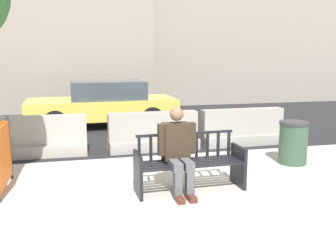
{
  "coord_description": "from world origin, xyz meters",
  "views": [
    {
      "loc": [
        -1.03,
        -4.8,
        2.08
      ],
      "look_at": [
        0.58,
        2.04,
        0.75
      ],
      "focal_mm": 40.0,
      "sensor_mm": 36.0,
      "label": 1
    }
  ],
  "objects_px": {
    "street_bench": "(190,165)",
    "trash_bin": "(293,142)",
    "seated_person": "(178,149)",
    "jersey_barrier_right": "(242,130)",
    "car_taxi_near": "(104,104)",
    "jersey_barrier_left": "(38,139)",
    "jersey_barrier_centre": "(153,134)"
  },
  "relations": [
    {
      "from": "street_bench",
      "to": "jersey_barrier_right",
      "type": "distance_m",
      "value": 3.44
    },
    {
      "from": "street_bench",
      "to": "jersey_barrier_right",
      "type": "xyz_separation_m",
      "value": [
        2.11,
        2.72,
        -0.06
      ]
    },
    {
      "from": "street_bench",
      "to": "seated_person",
      "type": "bearing_deg",
      "value": -162.23
    },
    {
      "from": "seated_person",
      "to": "jersey_barrier_right",
      "type": "bearing_deg",
      "value": 50.34
    },
    {
      "from": "street_bench",
      "to": "car_taxi_near",
      "type": "bearing_deg",
      "value": 99.29
    },
    {
      "from": "seated_person",
      "to": "jersey_barrier_right",
      "type": "distance_m",
      "value": 3.64
    },
    {
      "from": "seated_person",
      "to": "jersey_barrier_left",
      "type": "distance_m",
      "value": 3.63
    },
    {
      "from": "jersey_barrier_centre",
      "to": "jersey_barrier_left",
      "type": "distance_m",
      "value": 2.46
    },
    {
      "from": "jersey_barrier_centre",
      "to": "car_taxi_near",
      "type": "relative_size",
      "value": 0.47
    },
    {
      "from": "seated_person",
      "to": "jersey_barrier_centre",
      "type": "xyz_separation_m",
      "value": [
        0.15,
        2.75,
        -0.35
      ]
    },
    {
      "from": "jersey_barrier_centre",
      "to": "jersey_barrier_right",
      "type": "relative_size",
      "value": 1.0
    },
    {
      "from": "jersey_barrier_left",
      "to": "jersey_barrier_centre",
      "type": "bearing_deg",
      "value": -0.82
    },
    {
      "from": "car_taxi_near",
      "to": "trash_bin",
      "type": "height_order",
      "value": "car_taxi_near"
    },
    {
      "from": "seated_person",
      "to": "street_bench",
      "type": "bearing_deg",
      "value": 17.77
    },
    {
      "from": "street_bench",
      "to": "trash_bin",
      "type": "relative_size",
      "value": 2.06
    },
    {
      "from": "car_taxi_near",
      "to": "trash_bin",
      "type": "distance_m",
      "value": 5.86
    },
    {
      "from": "jersey_barrier_right",
      "to": "street_bench",
      "type": "bearing_deg",
      "value": -127.74
    },
    {
      "from": "jersey_barrier_right",
      "to": "jersey_barrier_centre",
      "type": "bearing_deg",
      "value": -179.04
    },
    {
      "from": "trash_bin",
      "to": "jersey_barrier_left",
      "type": "bearing_deg",
      "value": 160.2
    },
    {
      "from": "car_taxi_near",
      "to": "trash_bin",
      "type": "bearing_deg",
      "value": -55.44
    },
    {
      "from": "jersey_barrier_right",
      "to": "car_taxi_near",
      "type": "relative_size",
      "value": 0.46
    },
    {
      "from": "jersey_barrier_left",
      "to": "jersey_barrier_right",
      "type": "xyz_separation_m",
      "value": [
        4.62,
        0.0,
        0.0
      ]
    },
    {
      "from": "jersey_barrier_centre",
      "to": "jersey_barrier_right",
      "type": "bearing_deg",
      "value": 0.96
    },
    {
      "from": "seated_person",
      "to": "jersey_barrier_left",
      "type": "relative_size",
      "value": 0.65
    },
    {
      "from": "jersey_barrier_centre",
      "to": "seated_person",
      "type": "bearing_deg",
      "value": -93.11
    },
    {
      "from": "car_taxi_near",
      "to": "street_bench",
      "type": "bearing_deg",
      "value": -80.71
    },
    {
      "from": "jersey_barrier_centre",
      "to": "jersey_barrier_left",
      "type": "bearing_deg",
      "value": 179.18
    },
    {
      "from": "seated_person",
      "to": "jersey_barrier_centre",
      "type": "distance_m",
      "value": 2.78
    },
    {
      "from": "street_bench",
      "to": "jersey_barrier_right",
      "type": "relative_size",
      "value": 0.85
    },
    {
      "from": "jersey_barrier_left",
      "to": "seated_person",
      "type": "bearing_deg",
      "value": -50.37
    },
    {
      "from": "street_bench",
      "to": "trash_bin",
      "type": "height_order",
      "value": "street_bench"
    },
    {
      "from": "seated_person",
      "to": "jersey_barrier_left",
      "type": "height_order",
      "value": "seated_person"
    }
  ]
}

